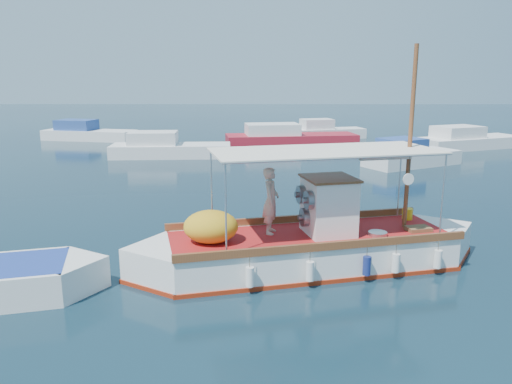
{
  "coord_description": "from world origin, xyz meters",
  "views": [
    {
      "loc": [
        -1.41,
        -13.3,
        4.97
      ],
      "look_at": [
        -1.46,
        0.0,
        1.88
      ],
      "focal_mm": 35.0,
      "sensor_mm": 36.0,
      "label": 1
    }
  ],
  "objects": [
    {
      "name": "ground",
      "position": [
        0.0,
        0.0,
        0.0
      ],
      "size": [
        160.0,
        160.0,
        0.0
      ],
      "primitive_type": "plane",
      "color": "black",
      "rests_on": "ground"
    },
    {
      "name": "fishing_caique",
      "position": [
        -0.08,
        -0.71,
        0.53
      ],
      "size": [
        9.53,
        4.28,
        5.99
      ],
      "rotation": [
        0.0,
        0.0,
        0.24
      ],
      "color": "white",
      "rests_on": "ground"
    },
    {
      "name": "bg_boat_nw",
      "position": [
        -7.12,
        17.93,
        0.49
      ],
      "size": [
        7.56,
        2.82,
        1.8
      ],
      "rotation": [
        0.0,
        0.0,
        0.06
      ],
      "color": "silver",
      "rests_on": "ground"
    },
    {
      "name": "bg_boat_n",
      "position": [
        0.78,
        23.5,
        0.49
      ],
      "size": [
        9.9,
        4.17,
        1.8
      ],
      "rotation": [
        0.0,
        0.0,
        0.15
      ],
      "color": "maroon",
      "rests_on": "ground"
    },
    {
      "name": "bg_boat_ne",
      "position": [
        7.25,
        14.82,
        0.49
      ],
      "size": [
        6.05,
        4.67,
        1.8
      ],
      "rotation": [
        0.0,
        0.0,
        0.5
      ],
      "color": "silver",
      "rests_on": "ground"
    },
    {
      "name": "bg_boat_e",
      "position": [
        13.42,
        21.9,
        0.49
      ],
      "size": [
        8.33,
        5.39,
        1.8
      ],
      "rotation": [
        0.0,
        0.0,
        0.39
      ],
      "color": "silver",
      "rests_on": "ground"
    },
    {
      "name": "bg_boat_far_w",
      "position": [
        -15.1,
        26.54,
        0.49
      ],
      "size": [
        7.65,
        3.81,
        1.8
      ],
      "rotation": [
        0.0,
        0.0,
        -0.22
      ],
      "color": "silver",
      "rests_on": "ground"
    },
    {
      "name": "bg_boat_far_n",
      "position": [
        4.1,
        27.64,
        0.49
      ],
      "size": [
        6.45,
        3.55,
        1.8
      ],
      "rotation": [
        0.0,
        0.0,
        0.27
      ],
      "color": "silver",
      "rests_on": "ground"
    }
  ]
}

